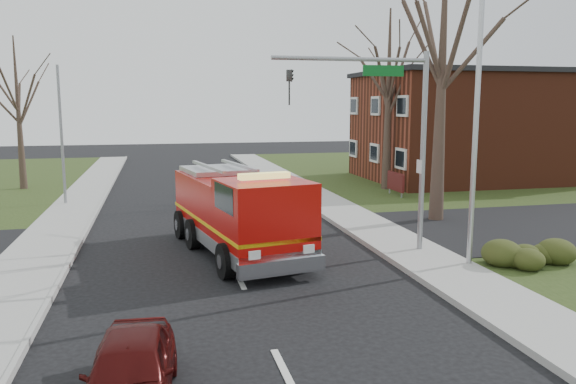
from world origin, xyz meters
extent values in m
plane|color=black|center=(0.00, 0.00, 0.00)|extent=(120.00, 120.00, 0.00)
cube|color=#9F9F9A|center=(6.20, 0.00, 0.07)|extent=(2.40, 80.00, 0.15)
cube|color=#9F9F9A|center=(-6.20, 0.00, 0.07)|extent=(2.40, 80.00, 0.15)
cube|color=maroon|center=(19.00, 18.00, 3.50)|extent=(15.00, 10.00, 7.00)
cube|color=black|center=(19.00, 18.00, 7.10)|extent=(15.40, 10.40, 0.30)
cube|color=silver|center=(11.45, 18.00, 2.00)|extent=(0.12, 1.40, 1.20)
cube|color=#4B1111|center=(10.50, 12.50, 0.90)|extent=(0.12, 2.00, 1.00)
cylinder|color=gray|center=(10.50, 11.70, 0.45)|extent=(0.08, 0.08, 0.90)
cylinder|color=gray|center=(10.50, 13.30, 0.45)|extent=(0.08, 0.08, 0.90)
ellipsoid|color=#313814|center=(9.00, -1.00, 0.58)|extent=(2.80, 2.00, 0.90)
cone|color=#382921|center=(9.50, 6.00, 6.00)|extent=(0.64, 0.64, 12.00)
cone|color=#382921|center=(11.00, 15.00, 5.25)|extent=(0.56, 0.56, 10.50)
cone|color=#382921|center=(-10.00, 20.00, 4.50)|extent=(0.44, 0.44, 9.00)
cylinder|color=gray|center=(6.50, 1.50, 3.40)|extent=(0.18, 0.18, 6.80)
cylinder|color=gray|center=(3.90, 1.50, 6.50)|extent=(5.20, 0.14, 0.14)
cube|color=#0C591E|center=(5.00, 1.50, 6.15)|extent=(1.40, 0.06, 0.35)
imported|color=black|center=(1.90, 1.50, 6.15)|extent=(0.22, 0.18, 1.10)
cylinder|color=#B7BABF|center=(7.20, -0.50, 4.20)|extent=(0.16, 0.16, 8.40)
cylinder|color=gray|center=(-6.80, 14.00, 3.50)|extent=(0.14, 0.14, 7.00)
cube|color=#B00C08|center=(0.16, 4.08, 1.51)|extent=(3.44, 5.46, 2.05)
cube|color=#B00C08|center=(0.85, 0.44, 1.66)|extent=(2.96, 2.96, 2.34)
cube|color=#B7BABF|center=(0.38, 2.93, 0.68)|extent=(3.93, 7.95, 0.44)
cube|color=#E5B20C|center=(0.38, 2.93, 1.22)|extent=(3.94, 7.95, 0.12)
cube|color=black|center=(1.05, -0.62, 2.39)|extent=(2.22, 0.51, 0.83)
cube|color=#E5D866|center=(0.85, 0.44, 2.98)|extent=(1.60, 0.63, 0.18)
cylinder|color=black|center=(-0.38, 0.10, 0.54)|extent=(0.54, 1.12, 1.07)
cylinder|color=black|center=(2.12, 0.58, 0.54)|extent=(0.54, 1.12, 1.07)
cylinder|color=black|center=(-1.41, 5.57, 0.54)|extent=(0.54, 1.12, 1.07)
cylinder|color=black|center=(1.08, 6.04, 0.54)|extent=(0.54, 1.12, 1.07)
imported|color=#3F0A0A|center=(-2.80, -6.58, 0.62)|extent=(1.71, 3.74, 1.24)
camera|label=1|loc=(-2.25, -15.80, 5.06)|focal=35.00mm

